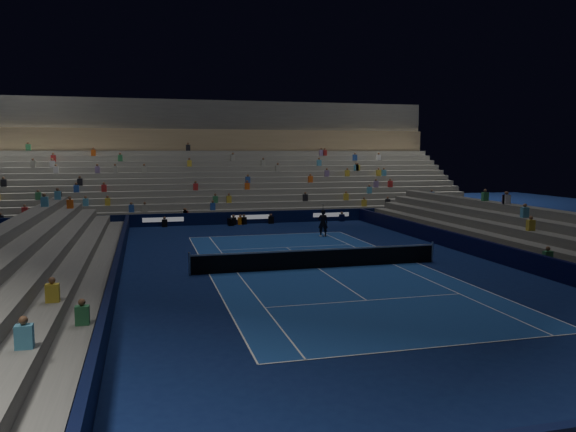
# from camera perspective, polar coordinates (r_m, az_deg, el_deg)

# --- Properties ---
(ground) EXTENTS (90.00, 90.00, 0.00)m
(ground) POSITION_cam_1_polar(r_m,az_deg,el_deg) (28.27, 3.06, -5.37)
(ground) COLOR #0B1745
(ground) RESTS_ON ground
(court_surface) EXTENTS (10.97, 23.77, 0.01)m
(court_surface) POSITION_cam_1_polar(r_m,az_deg,el_deg) (28.27, 3.06, -5.36)
(court_surface) COLOR navy
(court_surface) RESTS_ON ground
(sponsor_barrier_far) EXTENTS (44.00, 0.25, 1.00)m
(sponsor_barrier_far) POSITION_cam_1_polar(r_m,az_deg,el_deg) (45.95, -3.91, -0.15)
(sponsor_barrier_far) COLOR black
(sponsor_barrier_far) RESTS_ON ground
(sponsor_barrier_east) EXTENTS (0.25, 37.00, 1.00)m
(sponsor_barrier_east) POSITION_cam_1_polar(r_m,az_deg,el_deg) (32.41, 19.68, -3.31)
(sponsor_barrier_east) COLOR black
(sponsor_barrier_east) RESTS_ON ground
(sponsor_barrier_west) EXTENTS (0.25, 37.00, 1.00)m
(sponsor_barrier_west) POSITION_cam_1_polar(r_m,az_deg,el_deg) (26.93, -17.10, -5.16)
(sponsor_barrier_west) COLOR black
(sponsor_barrier_west) RESTS_ON ground
(grandstand_main) EXTENTS (44.00, 15.20, 11.20)m
(grandstand_main) POSITION_cam_1_polar(r_m,az_deg,el_deg) (54.97, -5.75, 3.93)
(grandstand_main) COLOR gray
(grandstand_main) RESTS_ON ground
(grandstand_east) EXTENTS (5.00, 37.00, 2.50)m
(grandstand_east) POSITION_cam_1_polar(r_m,az_deg,el_deg) (34.40, 24.49, -2.27)
(grandstand_east) COLOR #5F5E5A
(grandstand_east) RESTS_ON ground
(grandstand_west) EXTENTS (5.00, 37.00, 2.50)m
(grandstand_west) POSITION_cam_1_polar(r_m,az_deg,el_deg) (27.24, -24.45, -4.44)
(grandstand_west) COLOR slate
(grandstand_west) RESTS_ON ground
(tennis_net) EXTENTS (12.90, 0.10, 1.10)m
(tennis_net) POSITION_cam_1_polar(r_m,az_deg,el_deg) (28.17, 3.07, -4.36)
(tennis_net) COLOR #B2B2B7
(tennis_net) RESTS_ON ground
(tennis_player) EXTENTS (0.77, 0.59, 1.91)m
(tennis_player) POSITION_cam_1_polar(r_m,az_deg,el_deg) (38.73, 3.60, -0.72)
(tennis_player) COLOR black
(tennis_player) RESTS_ON ground
(broadcast_camera) EXTENTS (0.51, 0.92, 0.59)m
(broadcast_camera) POSITION_cam_1_polar(r_m,az_deg,el_deg) (44.79, -5.88, -0.60)
(broadcast_camera) COLOR black
(broadcast_camera) RESTS_ON ground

